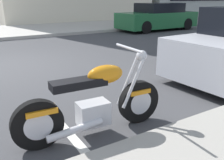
% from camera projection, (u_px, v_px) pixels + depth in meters
% --- Properties ---
extents(ground_plane, '(260.00, 260.00, 0.00)m').
position_uv_depth(ground_plane, '(11.00, 67.00, 6.40)').
color(ground_plane, '#3D3D3F').
extents(sidewalk_far_curb, '(120.00, 5.00, 0.14)m').
position_uv_depth(sidewalk_far_curb, '(167.00, 21.00, 17.96)').
color(sidewalk_far_curb, '#ADA89E').
rests_on(sidewalk_far_curb, ground).
extents(parking_stall_stripe, '(0.12, 2.20, 0.01)m').
position_uv_depth(parking_stall_stripe, '(69.00, 133.00, 3.29)').
color(parking_stall_stripe, silver).
rests_on(parking_stall_stripe, ground).
extents(parked_motorcycle, '(2.02, 0.62, 1.10)m').
position_uv_depth(parked_motorcycle, '(95.00, 104.00, 3.16)').
color(parked_motorcycle, black).
rests_on(parked_motorcycle, ground).
extents(car_opposite_curb, '(4.54, 1.89, 1.42)m').
position_uv_depth(car_opposite_curb, '(158.00, 17.00, 13.48)').
color(car_opposite_curb, '#236638').
rests_on(car_opposite_curb, ground).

